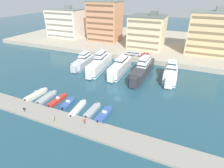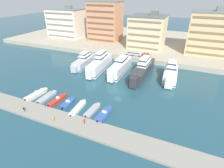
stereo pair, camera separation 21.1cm
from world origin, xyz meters
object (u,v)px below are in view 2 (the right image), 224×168
Objects in this scene: yacht_ivory_center at (171,74)px; pedestrian_mid_deck at (84,120)px; motorboat_red_mid_left at (57,100)px; yacht_silver_far_left at (84,61)px; car_silver_left at (137,54)px; motorboat_grey_left at (47,97)px; car_red_mid_left at (146,55)px; motorboat_cream_far_left at (36,94)px; motorboat_blue_center_left at (68,103)px; motorboat_blue_mid_right at (104,114)px; car_silver_far_left at (130,53)px; pedestrian_near_edge at (53,118)px; motorboat_grey_center_right at (92,110)px; pedestrian_far_side at (24,109)px; yacht_white_left at (100,63)px; yacht_white_mid_left at (120,67)px; motorboat_white_center at (78,108)px; yacht_charcoal_center_left at (143,69)px.

yacht_ivory_center is 37.37m from pedestrian_mid_deck.
motorboat_red_mid_left is 14.07m from pedestrian_mid_deck.
car_silver_left is at bearing 40.35° from yacht_silver_far_left.
motorboat_grey_left is 1.89× the size of car_red_mid_left.
motorboat_blue_center_left is at bearing -0.46° from motorboat_cream_far_left.
motorboat_blue_mid_right is at bearing -2.11° from motorboat_red_mid_left.
car_silver_left is 2.61× the size of pedestrian_mid_deck.
car_silver_far_left is at bearing 44.92° from yacht_silver_far_left.
motorboat_cream_far_left is 1.96× the size of car_silver_far_left.
motorboat_cream_far_left is 15.76m from pedestrian_near_edge.
pedestrian_far_side reaches higher than motorboat_grey_center_right.
motorboat_cream_far_left is at bearing -91.03° from yacht_silver_far_left.
yacht_white_left is 3.51× the size of motorboat_blue_center_left.
yacht_white_mid_left is 12.37× the size of pedestrian_mid_deck.
motorboat_blue_center_left is at bearing -104.93° from car_red_mid_left.
motorboat_white_center is 14.04m from pedestrian_far_side.
yacht_silver_far_left is 27.24m from motorboat_grey_left.
yacht_white_left is 13.25× the size of pedestrian_mid_deck.
yacht_white_left reaches higher than motorboat_grey_left.
pedestrian_near_edge is at bearing -93.16° from car_silver_far_left.
pedestrian_mid_deck is (1.28, -49.23, -1.57)m from car_silver_left.
car_red_mid_left is at bearing 49.24° from yacht_white_left.
pedestrian_mid_deck is at bearing -79.76° from motorboat_grey_center_right.
motorboat_grey_center_right is 4.50× the size of pedestrian_near_edge.
car_red_mid_left is at bearing 75.07° from motorboat_blue_center_left.
pedestrian_near_edge is (9.67, -8.24, 1.15)m from motorboat_grey_left.
yacht_white_left is at bearing -176.18° from yacht_charcoal_center_left.
yacht_charcoal_center_left reaches higher than car_red_mid_left.
pedestrian_near_edge is 7.76m from pedestrian_mid_deck.
motorboat_grey_left is at bearing 174.52° from motorboat_white_center.
car_silver_left is at bearing -175.28° from car_red_mid_left.
motorboat_grey_center_right is at bearing -84.99° from yacht_white_mid_left.
motorboat_grey_center_right is 3.78m from motorboat_blue_mid_right.
motorboat_blue_center_left reaches higher than motorboat_grey_center_right.
pedestrian_mid_deck reaches higher than motorboat_white_center.
car_red_mid_left is 2.63× the size of pedestrian_mid_deck.
pedestrian_near_edge is (5.43, -7.95, 1.02)m from motorboat_red_mid_left.
yacht_white_left reaches higher than pedestrian_far_side.
car_silver_left is 0.99× the size of car_red_mid_left.
motorboat_white_center reaches higher than motorboat_grey_center_right.
pedestrian_far_side is at bearing -136.29° from motorboat_blue_center_left.
motorboat_cream_far_left reaches higher than motorboat_red_mid_left.
motorboat_grey_left is 19.83m from motorboat_blue_mid_right.
yacht_white_left reaches higher than motorboat_grey_center_right.
yacht_silver_far_left is 28.65m from car_red_mid_left.
motorboat_red_mid_left reaches higher than motorboat_blue_mid_right.
motorboat_grey_center_right is at bearing -67.16° from yacht_white_left.
motorboat_blue_mid_right is at bearing -90.07° from car_red_mid_left.
motorboat_white_center is (15.89, -0.84, -0.10)m from motorboat_cream_far_left.
pedestrian_far_side is at bearing -179.98° from pedestrian_near_edge.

